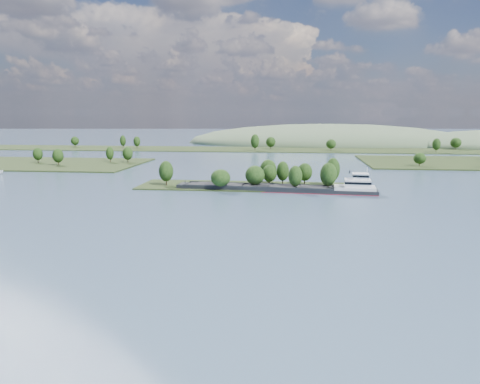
# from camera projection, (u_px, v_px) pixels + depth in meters

# --- Properties ---
(ground) EXTENTS (1800.00, 1800.00, 0.00)m
(ground) POSITION_uv_depth(u_px,v_px,m) (228.00, 214.00, 160.03)
(ground) COLOR #3D576A
(ground) RESTS_ON ground
(tree_island) EXTENTS (100.00, 32.41, 14.18)m
(tree_island) POSITION_uv_depth(u_px,v_px,m) (260.00, 179.00, 216.13)
(tree_island) COLOR black
(tree_island) RESTS_ON ground
(back_shoreline) EXTENTS (900.00, 60.00, 15.89)m
(back_shoreline) POSITION_uv_depth(u_px,v_px,m) (279.00, 149.00, 432.88)
(back_shoreline) COLOR black
(back_shoreline) RESTS_ON ground
(hill_west) EXTENTS (320.00, 160.00, 44.00)m
(hill_west) POSITION_uv_depth(u_px,v_px,m) (328.00, 143.00, 525.29)
(hill_west) COLOR #475B3F
(hill_west) RESTS_ON ground
(cargo_barge) EXTENTS (88.97, 17.50, 11.96)m
(cargo_barge) POSITION_uv_depth(u_px,v_px,m) (289.00, 188.00, 206.04)
(cargo_barge) COLOR black
(cargo_barge) RESTS_ON ground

